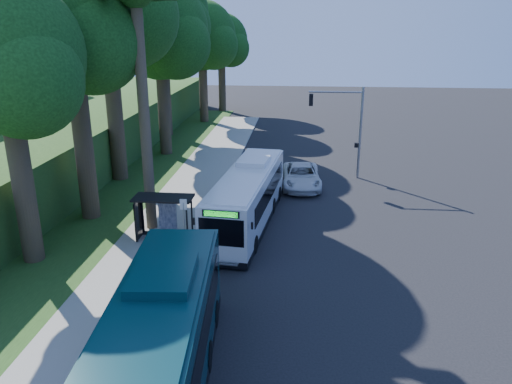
# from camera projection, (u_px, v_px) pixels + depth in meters

# --- Properties ---
(ground) EXTENTS (140.00, 140.00, 0.00)m
(ground) POSITION_uv_depth(u_px,v_px,m) (293.00, 224.00, 29.91)
(ground) COLOR black
(ground) RESTS_ON ground
(sidewalk) EXTENTS (4.50, 70.00, 0.12)m
(sidewalk) POSITION_uv_depth(u_px,v_px,m) (174.00, 219.00, 30.52)
(sidewalk) COLOR gray
(sidewalk) RESTS_ON ground
(red_curb) EXTENTS (0.25, 30.00, 0.13)m
(red_curb) POSITION_uv_depth(u_px,v_px,m) (197.00, 248.00, 26.55)
(red_curb) COLOR maroon
(red_curb) RESTS_ON ground
(grass_verge) EXTENTS (8.00, 70.00, 0.06)m
(grass_verge) POSITION_uv_depth(u_px,v_px,m) (113.00, 191.00, 35.74)
(grass_verge) COLOR #234719
(grass_verge) RESTS_ON ground
(bus_shelter) EXTENTS (3.20, 1.51, 2.55)m
(bus_shelter) POSITION_uv_depth(u_px,v_px,m) (160.00, 209.00, 27.26)
(bus_shelter) COLOR black
(bus_shelter) RESTS_ON ground
(stop_sign_pole) EXTENTS (0.35, 0.06, 3.17)m
(stop_sign_pole) POSITION_uv_depth(u_px,v_px,m) (184.00, 220.00, 24.99)
(stop_sign_pole) COLOR gray
(stop_sign_pole) RESTS_ON ground
(traffic_signal_pole) EXTENTS (4.10, 0.30, 7.00)m
(traffic_signal_pole) POSITION_uv_depth(u_px,v_px,m) (347.00, 121.00, 37.60)
(traffic_signal_pole) COLOR gray
(traffic_signal_pole) RESTS_ON ground
(palm_tree) EXTENTS (4.20, 4.20, 14.40)m
(palm_tree) POSITION_uv_depth(u_px,v_px,m) (136.00, 3.00, 25.24)
(palm_tree) COLOR #4C3F2D
(palm_tree) RESTS_ON ground
(hillside_backdrop) EXTENTS (24.00, 60.00, 8.80)m
(hillside_backdrop) POSITION_uv_depth(u_px,v_px,m) (10.00, 127.00, 45.64)
(hillside_backdrop) COLOR #234719
(hillside_backdrop) RESTS_ON ground
(tree_0) EXTENTS (8.40, 8.00, 15.70)m
(tree_0) POSITION_uv_depth(u_px,v_px,m) (72.00, 28.00, 27.37)
(tree_0) COLOR #382B1E
(tree_0) RESTS_ON ground
(tree_1) EXTENTS (10.50, 10.00, 18.26)m
(tree_1) POSITION_uv_depth(u_px,v_px,m) (106.00, 4.00, 34.51)
(tree_1) COLOR #382B1E
(tree_1) RESTS_ON ground
(tree_2) EXTENTS (8.82, 8.40, 15.12)m
(tree_2) POSITION_uv_depth(u_px,v_px,m) (161.00, 35.00, 42.66)
(tree_2) COLOR #382B1E
(tree_2) RESTS_ON ground
(tree_3) EXTENTS (10.08, 9.60, 17.28)m
(tree_3) POSITION_uv_depth(u_px,v_px,m) (162.00, 18.00, 49.89)
(tree_3) COLOR #382B1E
(tree_3) RESTS_ON ground
(tree_4) EXTENTS (8.40, 8.00, 14.14)m
(tree_4) POSITION_uv_depth(u_px,v_px,m) (203.00, 39.00, 57.95)
(tree_4) COLOR #382B1E
(tree_4) RESTS_ON ground
(tree_5) EXTENTS (7.35, 7.00, 12.86)m
(tree_5) POSITION_uv_depth(u_px,v_px,m) (222.00, 43.00, 65.65)
(tree_5) COLOR #382B1E
(tree_5) RESTS_ON ground
(tree_6) EXTENTS (7.56, 7.20, 13.74)m
(tree_6) POSITION_uv_depth(u_px,v_px,m) (6.00, 64.00, 22.24)
(tree_6) COLOR #382B1E
(tree_6) RESTS_ON ground
(white_bus) EXTENTS (3.76, 12.16, 3.57)m
(white_bus) POSITION_uv_depth(u_px,v_px,m) (248.00, 196.00, 29.43)
(white_bus) COLOR silver
(white_bus) RESTS_ON ground
(teal_bus) EXTENTS (3.83, 13.39, 3.94)m
(teal_bus) POSITION_uv_depth(u_px,v_px,m) (153.00, 365.00, 14.62)
(teal_bus) COLOR #092E34
(teal_bus) RESTS_ON ground
(pickup) EXTENTS (2.99, 5.96, 1.62)m
(pickup) POSITION_uv_depth(u_px,v_px,m) (301.00, 176.00, 36.55)
(pickup) COLOR silver
(pickup) RESTS_ON ground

